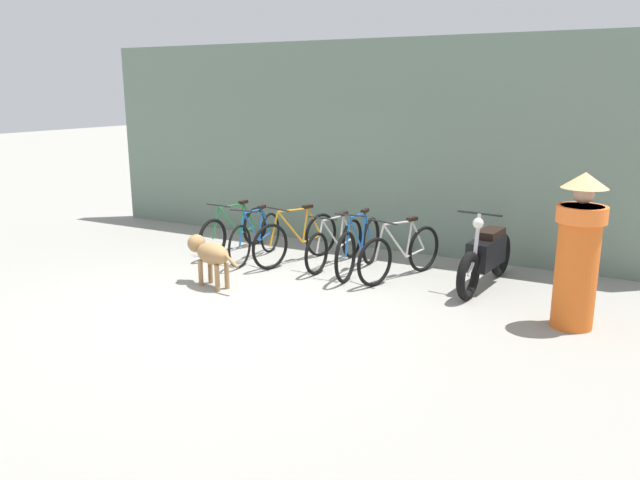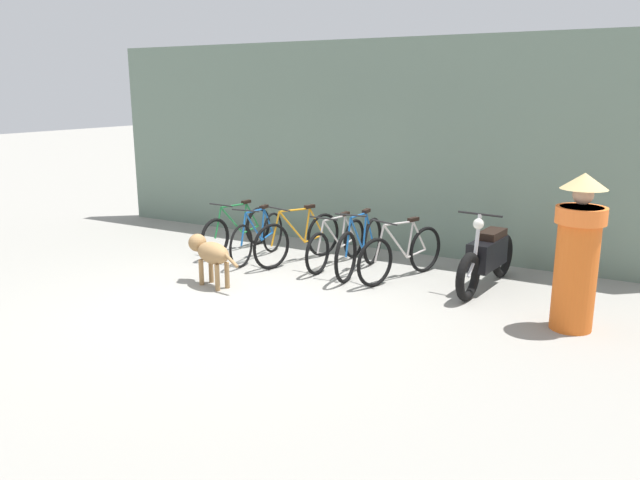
{
  "view_description": "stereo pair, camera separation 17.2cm",
  "coord_description": "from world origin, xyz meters",
  "px_view_note": "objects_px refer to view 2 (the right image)",
  "views": [
    {
      "loc": [
        4.41,
        -5.96,
        2.59
      ],
      "look_at": [
        0.64,
        1.1,
        0.65
      ],
      "focal_mm": 35.0,
      "sensor_mm": 36.0,
      "label": 1
    },
    {
      "loc": [
        4.57,
        -5.88,
        2.59
      ],
      "look_at": [
        0.64,
        1.1,
        0.65
      ],
      "focal_mm": 35.0,
      "sensor_mm": 36.0,
      "label": 2
    }
  ],
  "objects_px": {
    "bicycle_4": "(360,247)",
    "bicycle_5": "(401,254)",
    "bicycle_1": "(258,237)",
    "stray_dog": "(210,252)",
    "motorcycle": "(487,257)",
    "person_in_robes": "(578,251)",
    "bicycle_0": "(238,231)",
    "bicycle_3": "(337,244)",
    "bicycle_2": "(298,239)"
  },
  "relations": [
    {
      "from": "bicycle_4",
      "to": "bicycle_5",
      "type": "bearing_deg",
      "value": 86.97
    },
    {
      "from": "bicycle_5",
      "to": "stray_dog",
      "type": "distance_m",
      "value": 2.63
    },
    {
      "from": "bicycle_1",
      "to": "bicycle_3",
      "type": "relative_size",
      "value": 0.96
    },
    {
      "from": "bicycle_2",
      "to": "stray_dog",
      "type": "relative_size",
      "value": 1.65
    },
    {
      "from": "bicycle_0",
      "to": "person_in_robes",
      "type": "relative_size",
      "value": 0.99
    },
    {
      "from": "motorcycle",
      "to": "person_in_robes",
      "type": "bearing_deg",
      "value": 56.68
    },
    {
      "from": "bicycle_0",
      "to": "bicycle_1",
      "type": "height_order",
      "value": "bicycle_1"
    },
    {
      "from": "person_in_robes",
      "to": "bicycle_4",
      "type": "bearing_deg",
      "value": -17.98
    },
    {
      "from": "bicycle_5",
      "to": "bicycle_2",
      "type": "bearing_deg",
      "value": -72.28
    },
    {
      "from": "bicycle_2",
      "to": "bicycle_4",
      "type": "height_order",
      "value": "bicycle_4"
    },
    {
      "from": "bicycle_0",
      "to": "bicycle_3",
      "type": "xyz_separation_m",
      "value": [
        1.82,
        0.03,
        -0.01
      ]
    },
    {
      "from": "bicycle_1",
      "to": "person_in_robes",
      "type": "height_order",
      "value": "person_in_robes"
    },
    {
      "from": "bicycle_5",
      "to": "person_in_robes",
      "type": "relative_size",
      "value": 0.95
    },
    {
      "from": "bicycle_2",
      "to": "stray_dog",
      "type": "bearing_deg",
      "value": 0.45
    },
    {
      "from": "motorcycle",
      "to": "stray_dog",
      "type": "bearing_deg",
      "value": -56.63
    },
    {
      "from": "bicycle_1",
      "to": "stray_dog",
      "type": "height_order",
      "value": "bicycle_1"
    },
    {
      "from": "stray_dog",
      "to": "bicycle_2",
      "type": "bearing_deg",
      "value": -90.33
    },
    {
      "from": "bicycle_1",
      "to": "motorcycle",
      "type": "relative_size",
      "value": 0.87
    },
    {
      "from": "stray_dog",
      "to": "bicycle_3",
      "type": "bearing_deg",
      "value": -106.28
    },
    {
      "from": "bicycle_5",
      "to": "motorcycle",
      "type": "xyz_separation_m",
      "value": [
        1.14,
        0.17,
        0.07
      ]
    },
    {
      "from": "stray_dog",
      "to": "bicycle_5",
      "type": "bearing_deg",
      "value": -129.13
    },
    {
      "from": "bicycle_3",
      "to": "stray_dog",
      "type": "height_order",
      "value": "bicycle_3"
    },
    {
      "from": "bicycle_4",
      "to": "stray_dog",
      "type": "bearing_deg",
      "value": -48.74
    },
    {
      "from": "bicycle_0",
      "to": "bicycle_4",
      "type": "distance_m",
      "value": 2.29
    },
    {
      "from": "bicycle_2",
      "to": "stray_dog",
      "type": "height_order",
      "value": "bicycle_2"
    },
    {
      "from": "bicycle_0",
      "to": "motorcycle",
      "type": "height_order",
      "value": "motorcycle"
    },
    {
      "from": "bicycle_3",
      "to": "bicycle_4",
      "type": "bearing_deg",
      "value": 72.26
    },
    {
      "from": "motorcycle",
      "to": "bicycle_4",
      "type": "bearing_deg",
      "value": -78.15
    },
    {
      "from": "bicycle_1",
      "to": "bicycle_5",
      "type": "distance_m",
      "value": 2.34
    },
    {
      "from": "bicycle_0",
      "to": "stray_dog",
      "type": "distance_m",
      "value": 1.84
    },
    {
      "from": "bicycle_0",
      "to": "person_in_robes",
      "type": "bearing_deg",
      "value": 82.96
    },
    {
      "from": "motorcycle",
      "to": "stray_dog",
      "type": "distance_m",
      "value": 3.69
    },
    {
      "from": "bicycle_3",
      "to": "bicycle_5",
      "type": "distance_m",
      "value": 1.11
    },
    {
      "from": "bicycle_1",
      "to": "bicycle_5",
      "type": "xyz_separation_m",
      "value": [
        2.34,
        0.12,
        0.0
      ]
    },
    {
      "from": "bicycle_5",
      "to": "person_in_robes",
      "type": "distance_m",
      "value": 2.55
    },
    {
      "from": "bicycle_0",
      "to": "bicycle_5",
      "type": "height_order",
      "value": "bicycle_5"
    },
    {
      "from": "bicycle_5",
      "to": "motorcycle",
      "type": "relative_size",
      "value": 0.88
    },
    {
      "from": "bicycle_0",
      "to": "bicycle_4",
      "type": "bearing_deg",
      "value": 89.54
    },
    {
      "from": "stray_dog",
      "to": "person_in_robes",
      "type": "xyz_separation_m",
      "value": [
        4.49,
        0.71,
        0.44
      ]
    },
    {
      "from": "bicycle_1",
      "to": "bicycle_3",
      "type": "xyz_separation_m",
      "value": [
        1.24,
        0.28,
        -0.02
      ]
    },
    {
      "from": "bicycle_1",
      "to": "bicycle_5",
      "type": "relative_size",
      "value": 0.99
    },
    {
      "from": "motorcycle",
      "to": "person_in_robes",
      "type": "xyz_separation_m",
      "value": [
        1.21,
        -0.99,
        0.47
      ]
    },
    {
      "from": "bicycle_1",
      "to": "bicycle_3",
      "type": "height_order",
      "value": "bicycle_1"
    },
    {
      "from": "bicycle_3",
      "to": "bicycle_4",
      "type": "height_order",
      "value": "bicycle_4"
    },
    {
      "from": "bicycle_1",
      "to": "bicycle_4",
      "type": "xyz_separation_m",
      "value": [
        1.71,
        0.11,
        0.02
      ]
    },
    {
      "from": "motorcycle",
      "to": "stray_dog",
      "type": "xyz_separation_m",
      "value": [
        -3.28,
        -1.7,
        0.03
      ]
    },
    {
      "from": "bicycle_0",
      "to": "bicycle_2",
      "type": "xyz_separation_m",
      "value": [
        1.22,
        -0.09,
        0.02
      ]
    },
    {
      "from": "bicycle_5",
      "to": "person_in_robes",
      "type": "bearing_deg",
      "value": 90.0
    },
    {
      "from": "bicycle_3",
      "to": "bicycle_1",
      "type": "bearing_deg",
      "value": -74.74
    },
    {
      "from": "motorcycle",
      "to": "person_in_robes",
      "type": "distance_m",
      "value": 1.63
    }
  ]
}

